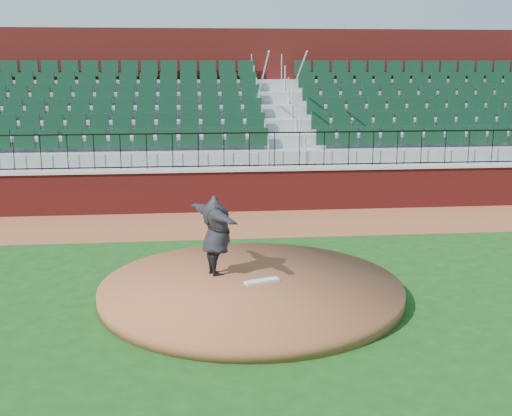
{
  "coord_description": "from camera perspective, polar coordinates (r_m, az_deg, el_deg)",
  "views": [
    {
      "loc": [
        -1.34,
        -11.58,
        4.23
      ],
      "look_at": [
        0.0,
        1.5,
        1.3
      ],
      "focal_mm": 45.31,
      "sensor_mm": 36.0,
      "label": 1
    }
  ],
  "objects": [
    {
      "name": "concourse_wall",
      "position": [
        24.19,
        -2.7,
        9.03
      ],
      "size": [
        34.0,
        0.5,
        5.5
      ],
      "primitive_type": "cube",
      "color": "maroon",
      "rests_on": "ground"
    },
    {
      "name": "seating_stands",
      "position": [
        21.44,
        -2.27,
        7.38
      ],
      "size": [
        34.0,
        5.1,
        4.6
      ],
      "primitive_type": null,
      "color": "gray",
      "rests_on": "ground"
    },
    {
      "name": "wall_railing",
      "position": [
        18.79,
        -1.72,
        5.12
      ],
      "size": [
        34.0,
        0.05,
        1.0
      ],
      "primitive_type": null,
      "color": "black",
      "rests_on": "wall_cap"
    },
    {
      "name": "pitcher",
      "position": [
        12.39,
        -3.54,
        -2.42
      ],
      "size": [
        1.21,
        1.98,
        1.57
      ],
      "primitive_type": "imported",
      "rotation": [
        0.0,
        0.0,
        1.96
      ],
      "color": "black",
      "rests_on": "pitchers_mound"
    },
    {
      "name": "pitchers_mound",
      "position": [
        12.11,
        -0.43,
        -7.25
      ],
      "size": [
        5.62,
        5.62,
        0.25
      ],
      "primitive_type": "cylinder",
      "color": "brown",
      "rests_on": "ground"
    },
    {
      "name": "field_wall",
      "position": [
        18.98,
        -1.7,
        1.52
      ],
      "size": [
        34.0,
        0.35,
        1.2
      ],
      "primitive_type": "cube",
      "color": "maroon",
      "rests_on": "ground"
    },
    {
      "name": "wall_cap",
      "position": [
        18.87,
        -1.71,
        3.46
      ],
      "size": [
        34.0,
        0.45,
        0.1
      ],
      "primitive_type": "cube",
      "color": "#B7B7B7",
      "rests_on": "field_wall"
    },
    {
      "name": "warning_track",
      "position": [
        17.55,
        -1.3,
        -1.37
      ],
      "size": [
        34.0,
        3.2,
        0.01
      ],
      "primitive_type": "cube",
      "color": "brown",
      "rests_on": "ground"
    },
    {
      "name": "ground",
      "position": [
        12.4,
        0.71,
        -7.38
      ],
      "size": [
        90.0,
        90.0,
        0.0
      ],
      "primitive_type": "plane",
      "color": "#134012",
      "rests_on": "ground"
    },
    {
      "name": "pitching_rubber",
      "position": [
        12.14,
        0.52,
        -6.47
      ],
      "size": [
        0.69,
        0.39,
        0.04
      ],
      "primitive_type": "cube",
      "rotation": [
        0.0,
        0.0,
        0.35
      ],
      "color": "silver",
      "rests_on": "pitchers_mound"
    }
  ]
}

